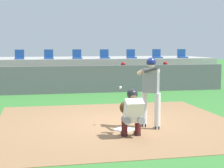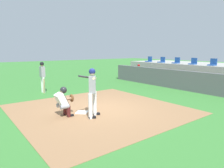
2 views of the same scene
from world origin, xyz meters
TOP-DOWN VIEW (x-y plane):
  - ground_plane at (0.00, 0.00)m, footprint 80.00×80.00m
  - dirt_infield at (0.00, 0.00)m, footprint 6.40×6.40m
  - home_plate at (0.00, -0.80)m, footprint 0.62×0.62m
  - batter_at_plate at (0.69, -0.72)m, footprint 0.54×0.91m
  - catcher_crouched at (-0.00, -1.52)m, footprint 0.48×1.54m
  - dugout_wall at (0.00, 6.50)m, footprint 13.00×0.30m
  - dugout_bench at (0.00, 7.50)m, footprint 11.80×0.44m
  - dugout_player_1 at (1.99, 7.34)m, footprint 0.49×0.70m
  - dugout_player_2 at (4.11, 7.34)m, footprint 0.49×0.70m
  - stands_platform at (0.00, 10.90)m, footprint 15.00×4.40m
  - stadium_seat_2 at (-2.89, 9.38)m, footprint 0.46×0.46m
  - stadium_seat_3 at (-1.44, 9.38)m, footprint 0.46×0.46m
  - stadium_seat_4 at (0.00, 9.38)m, footprint 0.46×0.46m
  - stadium_seat_5 at (1.44, 9.38)m, footprint 0.46×0.46m
  - stadium_seat_6 at (2.89, 9.38)m, footprint 0.46×0.46m
  - stadium_seat_7 at (4.33, 9.38)m, footprint 0.46×0.46m
  - stadium_seat_8 at (5.78, 9.38)m, footprint 0.46×0.46m

SIDE VIEW (x-z plane):
  - ground_plane at x=0.00m, z-range 0.00..0.00m
  - dirt_infield at x=0.00m, z-range 0.00..0.01m
  - home_plate at x=0.00m, z-range 0.01..0.04m
  - dugout_bench at x=0.00m, z-range 0.00..0.45m
  - dugout_wall at x=0.00m, z-range 0.00..1.20m
  - catcher_crouched at x=0.00m, z-range 0.05..1.17m
  - dugout_player_1 at x=1.99m, z-range 0.02..1.32m
  - dugout_player_2 at x=4.11m, z-range 0.02..1.32m
  - stands_platform at x=0.00m, z-range 0.00..1.40m
  - batter_at_plate at x=0.69m, z-range 0.13..1.94m
  - stadium_seat_2 at x=-2.89m, z-range 1.29..1.77m
  - stadium_seat_3 at x=-1.44m, z-range 1.29..1.77m
  - stadium_seat_4 at x=0.00m, z-range 1.29..1.77m
  - stadium_seat_5 at x=1.44m, z-range 1.29..1.77m
  - stadium_seat_6 at x=2.89m, z-range 1.29..1.77m
  - stadium_seat_7 at x=4.33m, z-range 1.29..1.77m
  - stadium_seat_8 at x=5.78m, z-range 1.29..1.77m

